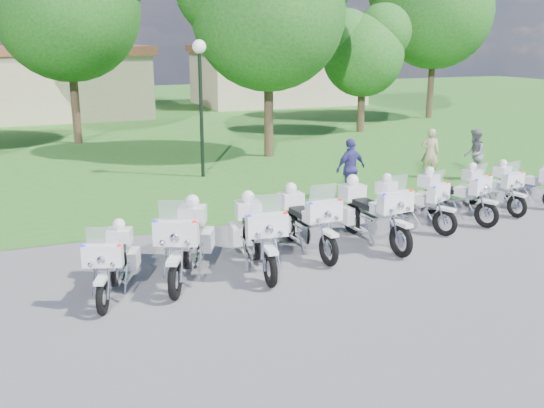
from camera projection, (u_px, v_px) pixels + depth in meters
name	position (u px, v px, depth m)	size (l,w,h in m)	color
ground	(336.00, 256.00, 12.84)	(100.00, 100.00, 0.00)	#59595E
grass_lawn	(130.00, 115.00, 37.01)	(100.00, 48.00, 0.01)	#2F6520
motorcycle_0	(113.00, 261.00, 10.85)	(1.17, 2.09, 1.46)	black
motorcycle_1	(186.00, 240.00, 11.58)	(1.52, 2.41, 1.74)	black
motorcycle_2	(257.00, 233.00, 12.08)	(1.02, 2.53, 1.70)	black
motorcycle_3	(306.00, 220.00, 13.04)	(0.84, 2.46, 1.65)	black
motorcycle_4	(372.00, 212.00, 13.56)	(0.95, 2.57, 1.72)	black
motorcycle_5	(410.00, 202.00, 14.68)	(1.31, 2.11, 1.52)	black
motorcycle_6	(452.00, 195.00, 15.33)	(1.26, 2.20, 1.55)	black
motorcycle_7	(490.00, 188.00, 16.24)	(0.87, 2.14, 1.44)	black
motorcycle_8	(523.00, 183.00, 16.84)	(1.11, 2.03, 1.41)	black
lamp_post	(200.00, 75.00, 19.44)	(0.44, 0.44, 4.45)	black
tree_3	(362.00, 48.00, 29.20)	(4.62, 3.95, 6.17)	#38281C
tree_4	(435.00, 0.00, 33.94)	(7.46, 6.36, 9.94)	#38281C
building_west	(20.00, 82.00, 35.20)	(14.56, 8.32, 4.10)	tan
building_east	(277.00, 74.00, 43.12)	(11.44, 7.28, 4.10)	tan
bystander_a	(430.00, 153.00, 20.00)	(0.59, 0.39, 1.63)	tan
bystander_b	(474.00, 155.00, 19.67)	(0.81, 0.63, 1.67)	slate
bystander_c	(351.00, 169.00, 17.33)	(1.02, 0.42, 1.74)	#3C3785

